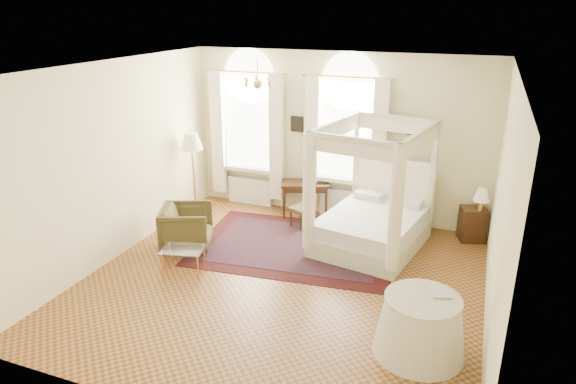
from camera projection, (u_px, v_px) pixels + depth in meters
name	position (u px, v px, depth m)	size (l,w,h in m)	color
ground	(282.00, 282.00, 8.09)	(6.00, 6.00, 0.00)	#99592C
room_walls	(282.00, 161.00, 7.41)	(6.00, 6.00, 6.00)	#FFF7C2
window_left	(248.00, 138.00, 10.74)	(1.62, 0.27, 3.29)	white
window_right	(346.00, 147.00, 10.03)	(1.62, 0.27, 3.29)	white
chandelier	(258.00, 82.00, 8.45)	(0.51, 0.45, 0.50)	#BA893E
wall_pictures	(342.00, 126.00, 10.02)	(2.54, 0.03, 0.39)	black
canopy_bed	(371.00, 221.00, 9.09)	(2.01, 2.32, 2.23)	beige
nightstand	(472.00, 224.00, 9.44)	(0.44, 0.40, 0.63)	#371C0F
nightstand_lamp	(481.00, 196.00, 9.15)	(0.28, 0.28, 0.40)	#BA893E
writing_desk	(305.00, 187.00, 10.44)	(1.08, 0.81, 0.73)	#371C0F
laptop	(318.00, 182.00, 10.40)	(0.32, 0.21, 0.03)	black
stool	(301.00, 210.00, 9.98)	(0.48, 0.48, 0.42)	#49421F
armchair	(187.00, 227.00, 9.11)	(0.84, 0.86, 0.78)	#443C1D
coffee_table	(183.00, 251.00, 8.18)	(0.76, 0.61, 0.45)	white
floor_lamp	(192.00, 146.00, 10.19)	(0.44, 0.44, 1.73)	#BA893E
oriental_rug	(296.00, 246.00, 9.28)	(3.77, 2.88, 0.01)	#421010
side_table	(420.00, 326.00, 6.33)	(1.14, 1.14, 0.78)	silver
book	(432.00, 292.00, 6.30)	(0.22, 0.30, 0.03)	black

